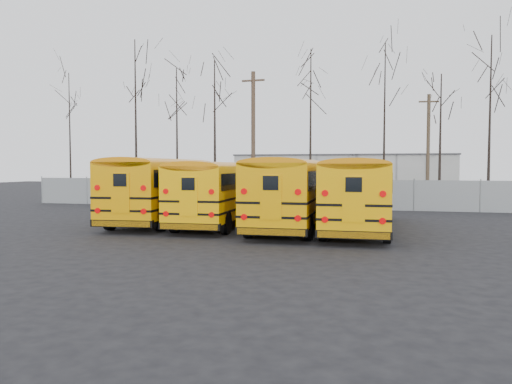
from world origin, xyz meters
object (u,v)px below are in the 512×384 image
(bus_b, at_px, (223,187))
(bus_c, at_px, (293,187))
(utility_pole_left, at_px, (253,136))
(bus_a, at_px, (165,184))
(utility_pole_right, at_px, (428,148))
(bus_d, at_px, (358,188))

(bus_b, bearing_deg, bus_c, -11.89)
(utility_pole_left, bearing_deg, bus_a, -92.88)
(bus_a, xyz_separation_m, utility_pole_right, (14.38, 15.56, 2.29))
(bus_d, relative_size, utility_pole_left, 1.16)
(bus_c, bearing_deg, bus_a, 170.76)
(bus_b, distance_m, bus_d, 6.74)
(bus_a, distance_m, bus_b, 3.33)
(bus_a, height_order, utility_pole_right, utility_pole_right)
(bus_a, xyz_separation_m, bus_d, (10.01, -1.13, -0.05))
(bus_b, relative_size, bus_c, 0.96)
(utility_pole_right, bearing_deg, bus_d, -113.28)
(bus_a, bearing_deg, bus_c, -12.43)
(bus_b, height_order, bus_d, bus_d)
(bus_a, relative_size, utility_pole_right, 1.47)
(bus_a, relative_size, utility_pole_left, 1.20)
(bus_b, distance_m, bus_c, 3.72)
(bus_d, xyz_separation_m, utility_pole_left, (-8.61, 14.21, 3.28))
(utility_pole_left, bearing_deg, bus_d, -55.58)
(utility_pole_right, bearing_deg, bus_c, -122.69)
(utility_pole_left, bearing_deg, utility_pole_right, 13.98)
(bus_a, relative_size, bus_c, 1.02)
(bus_c, relative_size, utility_pole_right, 1.43)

